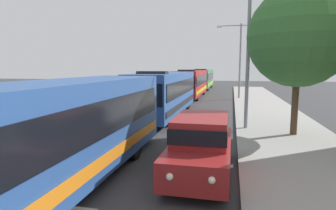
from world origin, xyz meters
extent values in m
cube|color=#284C8C|center=(-1.30, 10.80, 1.70)|extent=(2.50, 11.71, 2.70)
cube|color=black|center=(-0.03, 10.80, 2.05)|extent=(0.04, 10.77, 1.00)
cube|color=black|center=(-2.57, 10.80, 2.05)|extent=(0.04, 10.77, 1.00)
cube|color=orange|center=(-0.02, 10.80, 0.90)|extent=(0.03, 11.12, 0.36)
cylinder|color=black|center=(-0.20, 14.02, 0.50)|extent=(0.28, 1.00, 1.00)
cylinder|color=black|center=(-2.40, 14.02, 0.50)|extent=(0.28, 1.00, 1.00)
cube|color=#284C8C|center=(-1.30, 23.87, 1.70)|extent=(2.50, 11.31, 2.70)
cube|color=black|center=(-0.03, 23.87, 2.05)|extent=(0.04, 10.41, 1.00)
cube|color=black|center=(-2.57, 23.87, 2.05)|extent=(0.04, 10.41, 1.00)
cube|color=black|center=(-1.30, 18.19, 2.00)|extent=(2.30, 0.04, 1.20)
cube|color=black|center=(-0.02, 23.87, 0.90)|extent=(0.03, 10.75, 0.36)
cube|color=black|center=(-1.30, 20.47, 3.13)|extent=(1.75, 0.90, 0.16)
cylinder|color=black|center=(-0.20, 20.36, 0.50)|extent=(0.28, 1.00, 1.00)
cylinder|color=black|center=(-2.40, 20.36, 0.50)|extent=(0.28, 1.00, 1.00)
cylinder|color=black|center=(-0.20, 26.98, 0.50)|extent=(0.28, 1.00, 1.00)
cylinder|color=black|center=(-2.40, 26.98, 0.50)|extent=(0.28, 1.00, 1.00)
cube|color=maroon|center=(-1.30, 37.19, 1.70)|extent=(2.50, 11.97, 2.70)
cube|color=black|center=(-0.03, 37.19, 2.05)|extent=(0.04, 11.01, 1.00)
cube|color=black|center=(-2.57, 37.19, 2.05)|extent=(0.04, 11.01, 1.00)
cube|color=black|center=(-1.30, 31.18, 2.00)|extent=(2.30, 0.04, 1.20)
cube|color=gold|center=(-0.02, 37.19, 0.90)|extent=(0.03, 11.37, 0.36)
cube|color=black|center=(-1.30, 33.60, 3.13)|extent=(1.75, 0.90, 0.16)
cylinder|color=black|center=(-0.20, 33.48, 0.50)|extent=(0.28, 1.00, 1.00)
cylinder|color=black|center=(-2.40, 33.48, 0.50)|extent=(0.28, 1.00, 1.00)
cylinder|color=black|center=(-0.20, 40.48, 0.50)|extent=(0.28, 1.00, 1.00)
cylinder|color=black|center=(-2.40, 40.48, 0.50)|extent=(0.28, 1.00, 1.00)
cube|color=#33724C|center=(-1.30, 50.67, 1.70)|extent=(2.50, 12.23, 2.70)
cube|color=black|center=(-0.03, 50.67, 2.05)|extent=(0.04, 11.25, 1.00)
cube|color=black|center=(-2.57, 50.67, 2.05)|extent=(0.04, 11.25, 1.00)
cube|color=black|center=(-1.30, 44.53, 2.00)|extent=(2.30, 0.04, 1.20)
cube|color=gold|center=(-0.02, 50.67, 0.90)|extent=(0.03, 11.62, 0.36)
cube|color=black|center=(-1.30, 47.00, 3.13)|extent=(1.75, 0.90, 0.16)
cylinder|color=black|center=(-0.20, 46.87, 0.50)|extent=(0.28, 1.00, 1.00)
cylinder|color=black|center=(-2.40, 46.87, 0.50)|extent=(0.28, 1.00, 1.00)
cylinder|color=black|center=(-0.20, 54.03, 0.50)|extent=(0.28, 1.00, 1.00)
cylinder|color=black|center=(-2.40, 54.03, 0.50)|extent=(0.28, 1.00, 1.00)
cube|color=maroon|center=(2.40, 12.91, 0.70)|extent=(1.84, 4.64, 0.80)
cube|color=maroon|center=(2.40, 13.06, 1.50)|extent=(1.62, 2.69, 0.80)
cube|color=black|center=(2.40, 13.06, 1.50)|extent=(1.66, 2.79, 0.44)
sphere|color=#F9EFCC|center=(1.89, 10.56, 0.80)|extent=(0.18, 0.18, 0.18)
sphere|color=#F9EFCC|center=(2.91, 10.56, 0.80)|extent=(0.18, 0.18, 0.18)
cylinder|color=black|center=(1.58, 11.47, 0.35)|extent=(0.22, 0.70, 0.70)
cylinder|color=black|center=(3.22, 11.47, 0.35)|extent=(0.22, 0.70, 0.70)
cylinder|color=black|center=(1.58, 14.35, 0.35)|extent=(0.22, 0.70, 0.70)
cylinder|color=black|center=(3.22, 14.35, 0.35)|extent=(0.22, 0.70, 0.70)
cylinder|color=gray|center=(4.10, 20.02, 3.95)|extent=(0.20, 0.20, 7.60)
cylinder|color=gray|center=(4.10, 36.08, 4.10)|extent=(0.20, 0.20, 7.90)
cylinder|color=gray|center=(2.97, 36.08, 7.85)|extent=(2.26, 0.10, 0.10)
cube|color=silver|center=(1.84, 36.08, 7.77)|extent=(0.56, 0.28, 0.16)
cylinder|color=gray|center=(5.23, 36.08, 7.85)|extent=(2.26, 0.10, 0.10)
cube|color=silver|center=(6.36, 36.08, 7.77)|extent=(0.56, 0.28, 0.16)
cylinder|color=#4C3823|center=(6.33, 18.91, 1.55)|extent=(0.32, 0.32, 2.80)
sphere|color=#387033|center=(6.33, 18.91, 4.87)|extent=(4.80, 4.80, 4.80)
camera|label=1|loc=(3.30, 4.09, 3.42)|focal=30.55mm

